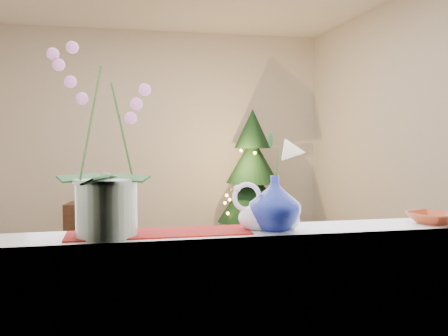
# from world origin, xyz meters

# --- Properties ---
(ground) EXTENTS (5.00, 5.00, 0.00)m
(ground) POSITION_xyz_m (0.00, 0.00, 0.00)
(ground) COLOR #3B2518
(ground) RESTS_ON ground
(wall_back) EXTENTS (4.50, 0.10, 2.70)m
(wall_back) POSITION_xyz_m (0.00, 2.50, 1.35)
(wall_back) COLOR beige
(wall_back) RESTS_ON ground
(wall_front) EXTENTS (4.50, 0.10, 2.70)m
(wall_front) POSITION_xyz_m (0.00, -2.50, 1.35)
(wall_front) COLOR beige
(wall_front) RESTS_ON ground
(wall_right) EXTENTS (0.10, 5.00, 2.70)m
(wall_right) POSITION_xyz_m (2.25, 0.00, 1.35)
(wall_right) COLOR beige
(wall_right) RESTS_ON ground
(windowsill) EXTENTS (2.20, 0.26, 0.04)m
(windowsill) POSITION_xyz_m (0.00, -2.37, 0.90)
(windowsill) COLOR white
(windowsill) RESTS_ON window_apron
(window_frame) EXTENTS (2.22, 0.06, 1.60)m
(window_frame) POSITION_xyz_m (0.00, -2.47, 1.70)
(window_frame) COLOR white
(window_frame) RESTS_ON windowsill
(runner) EXTENTS (0.70, 0.20, 0.01)m
(runner) POSITION_xyz_m (-0.38, -2.37, 0.92)
(runner) COLOR maroon
(runner) RESTS_ON windowsill
(orchid_pot) EXTENTS (0.33, 0.33, 0.72)m
(orchid_pot) POSITION_xyz_m (-0.58, -2.38, 1.28)
(orchid_pot) COLOR white
(orchid_pot) RESTS_ON windowsill
(swan) EXTENTS (0.22, 0.12, 0.18)m
(swan) POSITION_xyz_m (0.01, -2.38, 1.01)
(swan) COLOR white
(swan) RESTS_ON windowsill
(blue_vase) EXTENTS (0.28, 0.28, 0.25)m
(blue_vase) POSITION_xyz_m (0.08, -2.39, 1.05)
(blue_vase) COLOR navy
(blue_vase) RESTS_ON windowsill
(lily) EXTENTS (0.14, 0.08, 0.19)m
(lily) POSITION_xyz_m (0.08, -2.39, 1.26)
(lily) COLOR white
(lily) RESTS_ON blue_vase
(paperweight) EXTENTS (0.08, 0.08, 0.07)m
(paperweight) POSITION_xyz_m (0.15, -2.39, 0.96)
(paperweight) COLOR white
(paperweight) RESTS_ON windowsill
(amber_dish) EXTENTS (0.22, 0.22, 0.04)m
(amber_dish) POSITION_xyz_m (0.79, -2.39, 0.94)
(amber_dish) COLOR #9F3C1D
(amber_dish) RESTS_ON windowsill
(xmas_tree) EXTENTS (1.17, 1.17, 1.65)m
(xmas_tree) POSITION_xyz_m (1.19, 1.95, 0.82)
(xmas_tree) COLOR black
(xmas_tree) RESTS_ON ground
(side_table) EXTENTS (0.78, 0.49, 0.54)m
(side_table) POSITION_xyz_m (-0.73, 1.50, 0.27)
(side_table) COLOR black
(side_table) RESTS_ON ground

